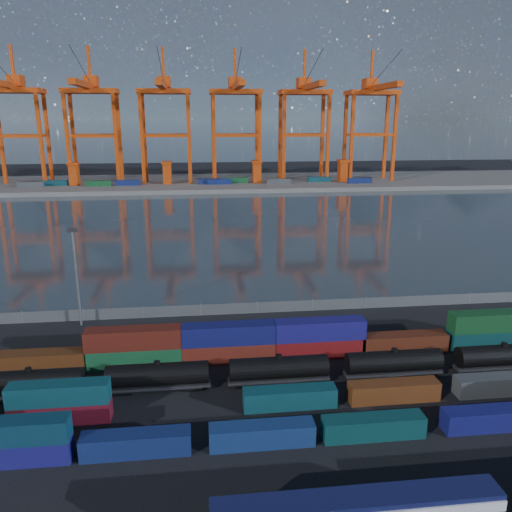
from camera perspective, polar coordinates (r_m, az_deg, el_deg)
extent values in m
plane|color=black|center=(64.64, 3.18, -15.76)|extent=(700.00, 700.00, 0.00)
plane|color=#2B363E|center=(163.21, -3.03, 3.57)|extent=(700.00, 700.00, 0.00)
cube|color=#514F4C|center=(266.62, -4.50, 8.37)|extent=(700.00, 70.00, 2.00)
cone|color=#1E2630|center=(1680.70, -14.15, 22.72)|extent=(1100.00, 1100.00, 520.00)
cone|color=#1E2630|center=(1679.25, 0.68, 22.12)|extent=(1040.00, 1040.00, 460.00)
cone|color=#1E2630|center=(1770.19, 14.47, 20.02)|extent=(960.00, 960.00, 380.00)
cone|color=#1E2630|center=(1916.24, 24.70, 17.56)|extent=(840.00, 840.00, 300.00)
cube|color=#0F133A|center=(44.18, 11.60, -25.51)|extent=(23.28, 2.51, 0.47)
cube|color=navy|center=(58.86, -25.88, -19.51)|extent=(11.17, 2.27, 2.42)
cube|color=#0C2D41|center=(57.57, -26.18, -17.51)|extent=(11.17, 2.27, 2.42)
cube|color=navy|center=(56.12, -13.52, -20.11)|extent=(11.17, 2.27, 2.42)
cube|color=navy|center=(55.98, 0.69, -19.73)|extent=(11.17, 2.27, 2.42)
cube|color=#0B3B3E|center=(58.52, 13.25, -18.45)|extent=(11.17, 2.27, 2.42)
cube|color=navy|center=(64.05, 25.31, -16.42)|extent=(11.17, 2.27, 2.42)
cube|color=#570D19|center=(63.49, -21.39, -16.26)|extent=(11.18, 2.27, 2.42)
cube|color=#0D3944|center=(62.30, -21.61, -14.35)|extent=(11.18, 2.27, 2.42)
cube|color=#0D3D46|center=(62.18, 3.88, -15.84)|extent=(11.18, 2.27, 2.42)
cube|color=#5D2E12|center=(65.54, 15.45, -14.65)|extent=(11.18, 2.27, 2.42)
cube|color=#404345|center=(71.50, 25.96, -13.06)|extent=(11.18, 2.27, 2.42)
cube|color=#4E270F|center=(75.64, -23.61, -11.02)|extent=(13.07, 2.66, 2.83)
cube|color=#15502C|center=(72.86, -13.69, -11.13)|extent=(13.07, 2.66, 2.83)
cube|color=#531910|center=(71.67, -13.83, -9.10)|extent=(13.07, 2.66, 2.83)
cube|color=maroon|center=(72.33, -3.13, -10.89)|extent=(13.07, 2.66, 2.83)
cube|color=#101354|center=(71.12, -3.17, -8.84)|extent=(13.07, 2.66, 2.83)
cube|color=maroon|center=(74.15, 7.23, -10.30)|extent=(13.07, 2.66, 2.83)
cube|color=navy|center=(72.97, 7.31, -8.30)|extent=(13.07, 2.66, 2.83)
cube|color=#511F10|center=(77.98, 16.41, -9.50)|extent=(13.07, 2.66, 2.83)
cube|color=#0B373A|center=(84.16, 25.22, -8.51)|extent=(13.07, 2.66, 2.83)
cube|color=#12451F|center=(83.13, 25.44, -6.72)|extent=(13.07, 2.66, 2.83)
cylinder|color=black|center=(69.04, -24.44, -12.92)|extent=(12.80, 2.85, 2.85)
cylinder|color=black|center=(68.35, -24.59, -11.75)|extent=(0.79, 0.79, 0.49)
cube|color=black|center=(69.77, -24.29, -14.07)|extent=(13.29, 1.97, 0.39)
cube|color=black|center=(68.73, -20.63, -14.50)|extent=(2.46, 1.77, 0.59)
cylinder|color=black|center=(65.92, -11.18, -13.12)|extent=(12.80, 2.85, 2.85)
cylinder|color=black|center=(65.19, -11.25, -11.91)|extent=(0.79, 0.79, 0.49)
cube|color=black|center=(66.68, -11.10, -14.31)|extent=(13.29, 1.97, 0.39)
cube|color=black|center=(67.40, -14.97, -14.61)|extent=(2.46, 1.77, 0.59)
cube|color=black|center=(66.63, -7.16, -14.54)|extent=(2.46, 1.77, 0.59)
cylinder|color=black|center=(66.37, 2.61, -12.62)|extent=(12.80, 2.85, 2.85)
cylinder|color=black|center=(65.64, 2.63, -11.40)|extent=(0.79, 0.79, 0.49)
cube|color=black|center=(67.12, 2.60, -13.80)|extent=(13.29, 1.97, 0.39)
cube|color=black|center=(66.82, -1.28, -14.32)|extent=(2.46, 1.77, 0.59)
cube|color=black|center=(68.09, 6.39, -13.81)|extent=(2.46, 1.77, 0.59)
cylinder|color=black|center=(70.31, 15.45, -11.50)|extent=(12.80, 2.85, 2.85)
cylinder|color=black|center=(69.63, 15.54, -10.34)|extent=(0.79, 0.79, 0.49)
cube|color=black|center=(71.03, 15.35, -12.64)|extent=(13.29, 1.97, 0.39)
cube|color=black|center=(69.77, 11.86, -13.30)|extent=(2.46, 1.77, 0.59)
cube|color=black|center=(72.89, 18.65, -12.51)|extent=(2.46, 1.77, 0.59)
cylinder|color=black|center=(77.23, 26.35, -10.10)|extent=(12.80, 2.85, 2.85)
cylinder|color=black|center=(76.61, 26.49, -9.04)|extent=(0.79, 0.79, 0.49)
cube|color=black|center=(77.88, 26.21, -11.16)|extent=(13.29, 1.97, 0.39)
cube|color=black|center=(75.83, 23.30, -11.86)|extent=(2.46, 1.77, 0.59)
cube|color=#595B5E|center=(89.14, 0.15, -5.93)|extent=(160.00, 0.06, 2.00)
cylinder|color=slate|center=(93.58, -25.13, -6.34)|extent=(0.12, 0.12, 2.20)
cylinder|color=slate|center=(90.85, -19.12, -6.33)|extent=(0.12, 0.12, 2.20)
cylinder|color=slate|center=(89.15, -12.80, -6.26)|extent=(0.12, 0.12, 2.20)
cylinder|color=slate|center=(88.57, -6.33, -6.10)|extent=(0.12, 0.12, 2.20)
cylinder|color=slate|center=(89.10, 0.15, -5.87)|extent=(0.12, 0.12, 2.20)
cylinder|color=slate|center=(90.74, 6.46, -5.57)|extent=(0.12, 0.12, 2.20)
cylinder|color=slate|center=(93.43, 12.47, -5.22)|extent=(0.12, 0.12, 2.20)
cylinder|color=slate|center=(97.08, 18.09, -4.84)|extent=(0.12, 0.12, 2.20)
cylinder|color=slate|center=(101.59, 23.24, -4.45)|extent=(0.12, 0.12, 2.20)
cylinder|color=slate|center=(86.77, -19.79, -2.58)|extent=(0.36, 0.36, 16.00)
cube|color=black|center=(84.71, -20.29, 2.78)|extent=(1.60, 0.40, 0.60)
cube|color=#C73F0E|center=(282.83, -27.16, 11.68)|extent=(1.65, 1.65, 46.34)
cube|color=#C73F0E|center=(264.04, -23.38, 11.95)|extent=(1.65, 1.65, 46.34)
cube|color=#C73F0E|center=(275.92, -22.66, 12.12)|extent=(1.65, 1.65, 46.34)
cube|color=#C73F0E|center=(267.35, -25.81, 12.22)|extent=(22.66, 1.44, 1.44)
cube|color=#C73F0E|center=(279.09, -24.99, 12.38)|extent=(22.66, 1.44, 1.44)
cube|color=#C73F0E|center=(273.40, -25.91, 16.64)|extent=(25.75, 14.42, 2.27)
cube|color=#C73F0E|center=(261.82, -26.86, 17.11)|extent=(3.09, 49.43, 2.57)
cube|color=#C73F0E|center=(277.57, -25.75, 17.59)|extent=(6.18, 8.24, 5.15)
cube|color=#C73F0E|center=(276.22, -26.08, 19.18)|extent=(1.24, 1.24, 16.48)
cylinder|color=black|center=(260.00, -27.25, 18.69)|extent=(0.25, 42.39, 13.98)
cube|color=#C73F0E|center=(260.85, -20.73, 12.19)|extent=(1.65, 1.65, 46.34)
cube|color=#C73F0E|center=(272.87, -20.11, 12.34)|extent=(1.65, 1.65, 46.34)
cube|color=#C73F0E|center=(256.45, -15.70, 12.56)|extent=(1.65, 1.65, 46.34)
cube|color=#C73F0E|center=(268.67, -15.30, 12.69)|extent=(1.65, 1.65, 46.34)
cube|color=#C73F0E|center=(258.33, -18.28, 12.89)|extent=(22.66, 1.44, 1.44)
cube|color=#C73F0E|center=(270.46, -17.77, 13.01)|extent=(22.66, 1.44, 1.44)
cube|color=#C73F0E|center=(264.59, -18.41, 17.46)|extent=(25.75, 14.42, 2.27)
cube|color=#C73F0E|center=(252.60, -19.02, 18.01)|extent=(3.09, 49.43, 2.57)
cube|color=#C73F0E|center=(268.89, -18.32, 18.41)|extent=(6.18, 8.24, 5.15)
cube|color=#C73F0E|center=(267.50, -18.55, 20.08)|extent=(1.24, 1.24, 16.48)
cylinder|color=black|center=(250.72, -19.29, 19.67)|extent=(0.25, 42.39, 13.98)
cube|color=#C73F0E|center=(254.87, -12.89, 12.72)|extent=(1.65, 1.65, 46.34)
cube|color=#C73F0E|center=(267.16, -12.62, 12.84)|extent=(1.65, 1.65, 46.34)
cube|color=#C73F0E|center=(253.52, -7.67, 12.95)|extent=(1.65, 1.65, 46.34)
cube|color=#C73F0E|center=(265.86, -7.63, 13.06)|extent=(1.65, 1.65, 46.34)
cube|color=#C73F0E|center=(253.86, -10.32, 13.37)|extent=(22.66, 1.44, 1.44)
cube|color=#C73F0E|center=(266.19, -10.16, 13.46)|extent=(22.66, 1.44, 1.44)
cube|color=#C73F0E|center=(260.23, -10.46, 18.01)|extent=(25.75, 14.42, 2.27)
cube|color=#C73F0E|center=(248.02, -10.67, 18.62)|extent=(3.09, 49.43, 2.57)
cube|color=#C73F0E|center=(264.60, -10.45, 18.97)|extent=(6.18, 8.24, 5.15)
cube|color=#C73F0E|center=(263.18, -10.57, 20.67)|extent=(1.24, 1.24, 16.48)
cylinder|color=black|center=(246.10, -10.80, 20.32)|extent=(0.25, 42.39, 13.98)
cube|color=#C73F0E|center=(253.63, -4.81, 13.03)|extent=(1.65, 1.65, 46.34)
cube|color=#C73F0E|center=(265.97, -4.90, 13.14)|extent=(1.65, 1.65, 46.34)
cube|color=#C73F0E|center=(255.39, 0.41, 13.10)|extent=(1.65, 1.65, 46.34)
cube|color=#C73F0E|center=(267.65, 0.08, 13.21)|extent=(1.65, 1.65, 46.34)
cube|color=#C73F0E|center=(254.17, -2.19, 13.60)|extent=(22.66, 1.44, 1.44)
cube|color=#C73F0E|center=(266.49, -2.41, 13.68)|extent=(22.66, 1.44, 1.44)
cube|color=#C73F0E|center=(260.53, -2.35, 18.23)|extent=(25.75, 14.42, 2.27)
cube|color=#C73F0E|center=(248.34, -2.13, 18.85)|extent=(3.09, 49.43, 2.57)
cube|color=#C73F0E|center=(264.90, -2.44, 19.19)|extent=(6.18, 8.24, 5.15)
cube|color=#C73F0E|center=(263.48, -2.42, 20.89)|extent=(1.24, 1.24, 16.48)
cylinder|color=black|center=(246.43, -2.10, 20.56)|extent=(0.25, 42.39, 13.98)
cube|color=#C73F0E|center=(257.18, 3.22, 13.09)|extent=(1.65, 1.65, 46.34)
cube|color=#C73F0E|center=(269.36, 2.76, 13.20)|extent=(1.65, 1.65, 46.34)
cube|color=#C73F0E|center=(261.96, 8.24, 13.01)|extent=(1.65, 1.65, 46.34)
cube|color=#C73F0E|center=(273.93, 7.57, 13.13)|extent=(1.65, 1.65, 46.34)
cube|color=#C73F0E|center=(259.25, 5.76, 13.57)|extent=(22.66, 1.44, 1.44)
cube|color=#C73F0E|center=(271.34, 5.20, 13.67)|extent=(22.66, 1.44, 1.44)
cube|color=#C73F0E|center=(265.49, 5.60, 18.12)|extent=(25.75, 14.42, 2.27)
cube|color=#C73F0E|center=(253.54, 6.22, 18.70)|extent=(3.09, 49.43, 2.57)
cube|color=#C73F0E|center=(269.78, 5.43, 19.07)|extent=(6.18, 8.24, 5.15)
cube|color=#C73F0E|center=(268.38, 5.57, 20.74)|extent=(1.24, 1.24, 16.48)
cylinder|color=black|center=(251.66, 6.40, 20.37)|extent=(0.25, 42.39, 13.98)
cube|color=#C73F0E|center=(265.34, 10.88, 12.92)|extent=(1.65, 1.65, 46.34)
cube|color=#C73F0E|center=(277.16, 10.11, 13.05)|extent=(1.65, 1.65, 46.34)
cube|color=#C73F0E|center=(272.90, 15.54, 12.71)|extent=(1.65, 1.65, 46.34)
cube|color=#C73F0E|center=(284.41, 14.60, 12.86)|extent=(1.65, 1.65, 46.34)
cube|color=#C73F0E|center=(268.83, 13.28, 13.31)|extent=(22.66, 1.44, 1.44)
cube|color=#C73F0E|center=(280.51, 12.42, 13.43)|extent=(22.66, 1.44, 1.44)
cube|color=#C73F0E|center=(274.85, 13.11, 17.72)|extent=(25.75, 14.42, 2.27)
cube|color=#C73F0E|center=(263.32, 14.07, 18.23)|extent=(3.09, 49.43, 2.57)
cube|color=#C73F0E|center=(279.00, 12.87, 18.65)|extent=(6.18, 8.24, 5.15)
cube|color=#C73F0E|center=(277.65, 13.12, 20.25)|extent=(1.24, 1.24, 16.48)
cylinder|color=black|center=(261.52, 14.37, 19.82)|extent=(0.25, 42.39, 13.98)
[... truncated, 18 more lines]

